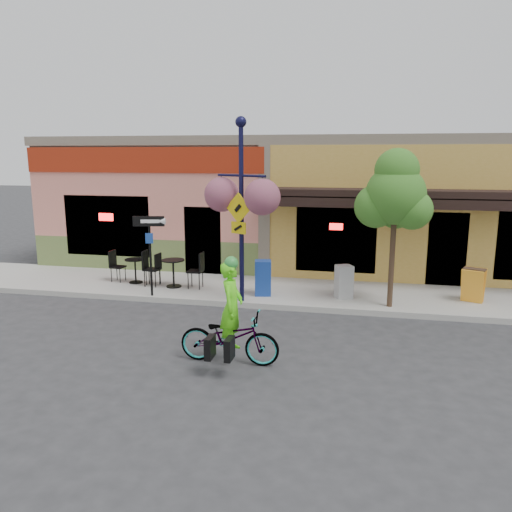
{
  "coord_description": "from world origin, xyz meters",
  "views": [
    {
      "loc": [
        1.85,
        -11.61,
        3.93
      ],
      "look_at": [
        -0.66,
        0.5,
        1.4
      ],
      "focal_mm": 35.0,
      "sensor_mm": 36.0,
      "label": 1
    }
  ],
  "objects_px": {
    "building": "(310,199)",
    "bicycle": "(229,337)",
    "lamp_post": "(241,212)",
    "newspaper_box_blue": "(263,278)",
    "cyclist_rider": "(232,320)",
    "street_tree": "(394,229)",
    "one_way_sign": "(150,256)",
    "newspaper_box_grey": "(344,282)"
  },
  "relations": [
    {
      "from": "building",
      "to": "bicycle",
      "type": "distance_m",
      "value": 10.57
    },
    {
      "from": "lamp_post",
      "to": "newspaper_box_grey",
      "type": "distance_m",
      "value": 3.34
    },
    {
      "from": "cyclist_rider",
      "to": "newspaper_box_grey",
      "type": "xyz_separation_m",
      "value": [
        1.95,
        4.42,
        -0.27
      ]
    },
    {
      "from": "lamp_post",
      "to": "newspaper_box_blue",
      "type": "height_order",
      "value": "lamp_post"
    },
    {
      "from": "building",
      "to": "newspaper_box_grey",
      "type": "bearing_deg",
      "value": -75.67
    },
    {
      "from": "bicycle",
      "to": "street_tree",
      "type": "height_order",
      "value": "street_tree"
    },
    {
      "from": "newspaper_box_blue",
      "to": "newspaper_box_grey",
      "type": "bearing_deg",
      "value": -6.57
    },
    {
      "from": "cyclist_rider",
      "to": "newspaper_box_grey",
      "type": "bearing_deg",
      "value": -23.15
    },
    {
      "from": "building",
      "to": "street_tree",
      "type": "relative_size",
      "value": 4.57
    },
    {
      "from": "building",
      "to": "lamp_post",
      "type": "height_order",
      "value": "lamp_post"
    },
    {
      "from": "street_tree",
      "to": "lamp_post",
      "type": "bearing_deg",
      "value": -175.54
    },
    {
      "from": "one_way_sign",
      "to": "newspaper_box_blue",
      "type": "height_order",
      "value": "one_way_sign"
    },
    {
      "from": "cyclist_rider",
      "to": "lamp_post",
      "type": "xyz_separation_m",
      "value": [
        -0.65,
        3.57,
        1.64
      ]
    },
    {
      "from": "lamp_post",
      "to": "one_way_sign",
      "type": "xyz_separation_m",
      "value": [
        -2.52,
        0.0,
        -1.26
      ]
    },
    {
      "from": "newspaper_box_blue",
      "to": "street_tree",
      "type": "relative_size",
      "value": 0.24
    },
    {
      "from": "building",
      "to": "street_tree",
      "type": "height_order",
      "value": "building"
    },
    {
      "from": "bicycle",
      "to": "newspaper_box_blue",
      "type": "xyz_separation_m",
      "value": [
        -0.17,
        4.23,
        0.12
      ]
    },
    {
      "from": "building",
      "to": "cyclist_rider",
      "type": "height_order",
      "value": "building"
    },
    {
      "from": "newspaper_box_grey",
      "to": "street_tree",
      "type": "distance_m",
      "value": 2.02
    },
    {
      "from": "newspaper_box_grey",
      "to": "building",
      "type": "bearing_deg",
      "value": 80.03
    },
    {
      "from": "building",
      "to": "bicycle",
      "type": "relative_size",
      "value": 9.41
    },
    {
      "from": "newspaper_box_grey",
      "to": "street_tree",
      "type": "relative_size",
      "value": 0.22
    },
    {
      "from": "newspaper_box_blue",
      "to": "street_tree",
      "type": "distance_m",
      "value": 3.68
    },
    {
      "from": "lamp_post",
      "to": "street_tree",
      "type": "distance_m",
      "value": 3.8
    },
    {
      "from": "one_way_sign",
      "to": "newspaper_box_grey",
      "type": "bearing_deg",
      "value": -1.92
    },
    {
      "from": "cyclist_rider",
      "to": "street_tree",
      "type": "xyz_separation_m",
      "value": [
        3.12,
        3.86,
        1.28
      ]
    },
    {
      "from": "one_way_sign",
      "to": "bicycle",
      "type": "bearing_deg",
      "value": -60.17
    },
    {
      "from": "building",
      "to": "newspaper_box_grey",
      "type": "height_order",
      "value": "building"
    },
    {
      "from": "building",
      "to": "newspaper_box_blue",
      "type": "height_order",
      "value": "building"
    },
    {
      "from": "bicycle",
      "to": "cyclist_rider",
      "type": "relative_size",
      "value": 1.12
    },
    {
      "from": "cyclist_rider",
      "to": "lamp_post",
      "type": "distance_m",
      "value": 3.98
    },
    {
      "from": "cyclist_rider",
      "to": "street_tree",
      "type": "height_order",
      "value": "street_tree"
    },
    {
      "from": "bicycle",
      "to": "street_tree",
      "type": "relative_size",
      "value": 0.49
    },
    {
      "from": "bicycle",
      "to": "street_tree",
      "type": "distance_m",
      "value": 5.26
    },
    {
      "from": "bicycle",
      "to": "cyclist_rider",
      "type": "distance_m",
      "value": 0.36
    },
    {
      "from": "newspaper_box_grey",
      "to": "newspaper_box_blue",
      "type": "bearing_deg",
      "value": 160.58
    },
    {
      "from": "newspaper_box_grey",
      "to": "street_tree",
      "type": "bearing_deg",
      "value": -49.72
    },
    {
      "from": "newspaper_box_blue",
      "to": "lamp_post",
      "type": "bearing_deg",
      "value": -134.57
    },
    {
      "from": "cyclist_rider",
      "to": "lamp_post",
      "type": "relative_size",
      "value": 0.37
    },
    {
      "from": "one_way_sign",
      "to": "street_tree",
      "type": "relative_size",
      "value": 0.55
    },
    {
      "from": "lamp_post",
      "to": "newspaper_box_grey",
      "type": "relative_size",
      "value": 5.33
    },
    {
      "from": "lamp_post",
      "to": "newspaper_box_blue",
      "type": "xyz_separation_m",
      "value": [
        0.43,
        0.66,
        -1.87
      ]
    }
  ]
}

